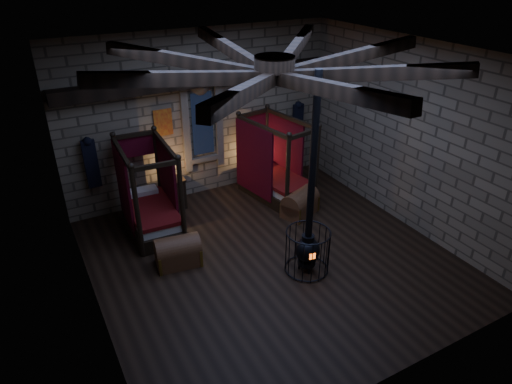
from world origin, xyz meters
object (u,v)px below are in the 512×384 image
stove (308,246)px  trunk_left (178,252)px  trunk_right (300,204)px  bed_left (151,209)px  bed_right (274,178)px

stove → trunk_left: bearing=157.6°
trunk_right → stove: (-1.11, -1.91, 0.29)m
trunk_left → stove: stove is taller
bed_left → stove: (2.25, -3.04, 0.07)m
trunk_right → stove: stove is taller
bed_left → bed_right: (3.29, 0.01, 0.01)m
bed_left → trunk_left: (0.05, -1.61, -0.22)m
stove → trunk_right: bearing=70.5°
bed_left → trunk_right: size_ratio=1.97×
bed_left → trunk_right: 3.55m
bed_left → trunk_left: size_ratio=2.13×
bed_right → trunk_left: 3.63m
bed_left → stove: size_ratio=0.51×
bed_right → stove: (-1.04, -3.05, 0.06)m
bed_left → trunk_right: bearing=-15.7°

